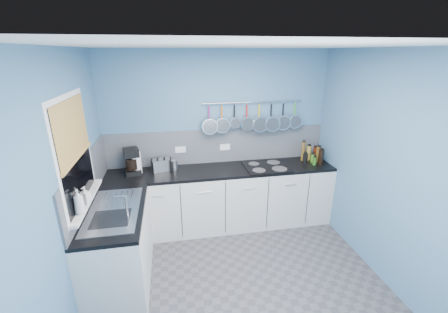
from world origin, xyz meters
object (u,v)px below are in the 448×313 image
object	(u,v)px
paper_towel	(136,163)
canister	(174,165)
soap_bottle_a	(79,202)
toaster	(161,165)
soap_bottle_b	(85,195)
hob	(266,167)
coffee_maker	(132,162)

from	to	relation	value
paper_towel	canister	size ratio (longest dim) A/B	2.21
soap_bottle_a	toaster	xyz separation A→B (m)	(0.70, 1.28, -0.19)
soap_bottle_a	canister	world-z (taller)	soap_bottle_a
soap_bottle_a	soap_bottle_b	bearing A→B (deg)	90.00
toaster	soap_bottle_a	bearing A→B (deg)	-136.20
paper_towel	hob	xyz separation A→B (m)	(1.80, -0.11, -0.14)
canister	coffee_maker	bearing A→B (deg)	-175.05
coffee_maker	canister	size ratio (longest dim) A/B	2.58
soap_bottle_a	coffee_maker	distance (m)	1.27
paper_towel	canister	bearing A→B (deg)	4.01
toaster	hob	world-z (taller)	toaster
soap_bottle_b	hob	size ratio (longest dim) A/B	0.28
soap_bottle_b	paper_towel	bearing A→B (deg)	70.01
paper_towel	coffee_maker	xyz separation A→B (m)	(-0.05, -0.01, 0.03)
coffee_maker	hob	bearing A→B (deg)	-18.12
paper_towel	toaster	size ratio (longest dim) A/B	1.18
toaster	paper_towel	bearing A→B (deg)	169.47
hob	coffee_maker	bearing A→B (deg)	177.04
canister	toaster	bearing A→B (deg)	178.54
coffee_maker	toaster	bearing A→B (deg)	-7.31
soap_bottle_b	coffee_maker	bearing A→B (deg)	72.51
paper_towel	hob	size ratio (longest dim) A/B	0.49
soap_bottle_a	paper_towel	bearing A→B (deg)	73.05
soap_bottle_a	toaster	size ratio (longest dim) A/B	0.94
canister	soap_bottle_a	bearing A→B (deg)	-124.49
soap_bottle_a	hob	size ratio (longest dim) A/B	0.39
hob	soap_bottle_a	bearing A→B (deg)	-152.48
soap_bottle_b	coffee_maker	size ratio (longest dim) A/B	0.49
coffee_maker	canister	distance (m)	0.57
soap_bottle_b	hob	distance (m)	2.38
coffee_maker	hob	distance (m)	1.86
soap_bottle_a	soap_bottle_b	world-z (taller)	soap_bottle_a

